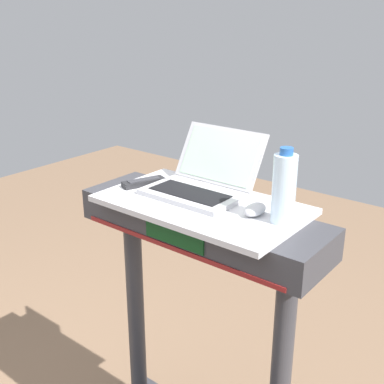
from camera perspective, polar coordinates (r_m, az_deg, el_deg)
desk_board at (r=1.65m, az=1.08°, el=-1.48°), size 0.69×0.40×0.02m
laptop at (r=1.72m, az=1.14°, el=1.32°), size 0.34×0.32×0.21m
computer_mouse at (r=1.56m, az=7.31°, el=-2.02°), size 0.07×0.11×0.03m
water_bottle at (r=1.48m, az=10.63°, el=0.46°), size 0.07×0.07×0.23m
tv_remote at (r=1.82m, az=-5.63°, el=1.14°), size 0.10×0.17×0.02m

